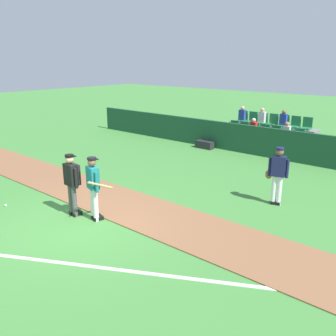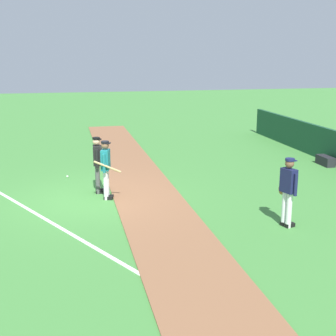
# 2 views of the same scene
# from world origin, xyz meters

# --- Properties ---
(ground_plane) EXTENTS (80.00, 80.00, 0.00)m
(ground_plane) POSITION_xyz_m (0.00, 0.00, 0.00)
(ground_plane) COLOR #42843A
(infield_dirt_path) EXTENTS (28.00, 2.06, 0.03)m
(infield_dirt_path) POSITION_xyz_m (0.00, 1.67, 0.01)
(infield_dirt_path) COLOR brown
(infield_dirt_path) RESTS_ON ground
(foul_line_chalk) EXTENTS (10.62, 5.76, 0.01)m
(foul_line_chalk) POSITION_xyz_m (3.00, -0.50, 0.01)
(foul_line_chalk) COLOR white
(foul_line_chalk) RESTS_ON ground
(batter_teal_jersey) EXTENTS (0.59, 0.80, 1.76)m
(batter_teal_jersey) POSITION_xyz_m (0.11, 0.46, 0.97)
(batter_teal_jersey) COLOR white
(batter_teal_jersey) RESTS_ON ground
(umpire_home_plate) EXTENTS (0.59, 0.32, 1.76)m
(umpire_home_plate) POSITION_xyz_m (-0.58, 0.27, 1.00)
(umpire_home_plate) COLOR #4C4C4C
(umpire_home_plate) RESTS_ON ground
(runner_navy_jersey) EXTENTS (0.67, 0.38, 1.76)m
(runner_navy_jersey) POSITION_xyz_m (3.35, 4.66, 0.96)
(runner_navy_jersey) COLOR white
(runner_navy_jersey) RESTS_ON ground
(baseball) EXTENTS (0.07, 0.07, 0.07)m
(baseball) POSITION_xyz_m (-2.66, -0.68, 0.04)
(baseball) COLOR white
(baseball) RESTS_ON ground
(equipment_bag) EXTENTS (0.90, 0.36, 0.36)m
(equipment_bag) POSITION_xyz_m (-2.37, 9.17, 0.18)
(equipment_bag) COLOR #232328
(equipment_bag) RESTS_ON ground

